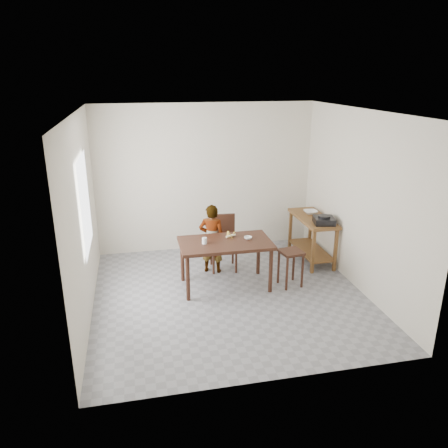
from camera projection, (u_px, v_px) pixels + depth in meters
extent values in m
cube|color=gray|center=(230.00, 296.00, 6.61)|extent=(4.00, 4.00, 0.04)
cube|color=white|center=(230.00, 110.00, 5.72)|extent=(4.00, 4.00, 0.04)
cube|color=silver|center=(206.00, 178.00, 8.03)|extent=(4.00, 0.04, 2.70)
cube|color=silver|center=(275.00, 269.00, 4.30)|extent=(4.00, 0.04, 2.70)
cube|color=silver|center=(81.00, 219.00, 5.77)|extent=(0.04, 4.00, 2.70)
cube|color=silver|center=(361.00, 201.00, 6.57)|extent=(0.04, 4.00, 2.70)
cube|color=white|center=(85.00, 204.00, 5.91)|extent=(0.02, 1.10, 1.30)
imported|color=silver|center=(212.00, 239.00, 7.21)|extent=(0.50, 0.41, 1.17)
cylinder|color=white|center=(205.00, 241.00, 6.54)|extent=(0.09, 0.09, 0.09)
imported|color=white|center=(248.00, 238.00, 6.74)|extent=(0.15, 0.15, 0.04)
imported|color=white|center=(310.00, 212.00, 7.79)|extent=(0.25, 0.25, 0.06)
cube|color=black|center=(324.00, 220.00, 7.27)|extent=(0.39, 0.39, 0.11)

